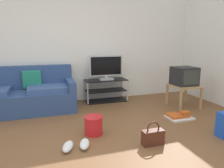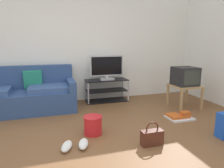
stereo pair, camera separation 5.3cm
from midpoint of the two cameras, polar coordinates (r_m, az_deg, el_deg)
ground_plane at (r=2.87m, az=-2.97°, el=-17.40°), size 9.00×9.80×0.02m
wall_back at (r=4.93m, az=-10.35°, el=11.00°), size 9.00×0.10×2.70m
couch at (r=4.54m, az=-23.32°, el=-2.84°), size 2.11×0.87×0.88m
tv_stand at (r=4.90m, az=-1.19°, el=-1.74°), size 0.97×0.42×0.51m
flat_tv at (r=4.78m, az=-1.15°, el=4.43°), size 0.77×0.22×0.56m
side_table at (r=4.67m, az=19.55°, el=-1.18°), size 0.55×0.55×0.48m
crt_tv at (r=4.64m, az=19.65°, el=2.03°), size 0.45×0.44×0.38m
handbag at (r=2.96m, az=11.36°, el=-13.98°), size 0.30×0.13×0.33m
cleaning_bucket at (r=3.21m, az=-4.77°, el=-11.00°), size 0.29×0.29×0.28m
sneakers_pair at (r=2.89m, az=-9.50°, el=-16.12°), size 0.42×0.31×0.09m
floor_tray at (r=4.04m, az=18.32°, el=-8.44°), size 0.45×0.35×0.14m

